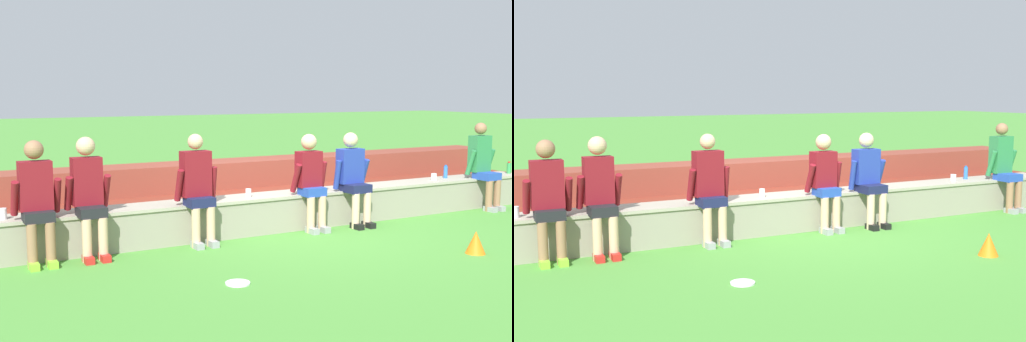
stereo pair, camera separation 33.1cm
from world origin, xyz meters
TOP-DOWN VIEW (x-y plane):
  - ground_plane at (0.00, 0.00)m, footprint 80.00×80.00m
  - stone_seating_wall at (0.00, 0.25)m, footprint 8.99×0.54m
  - brick_bleachers at (0.00, 1.54)m, footprint 10.25×1.44m
  - person_far_left at (-3.61, -0.03)m, footprint 0.54×0.48m
  - person_left_of_center at (-3.03, 0.00)m, footprint 0.52×0.56m
  - person_center at (-1.66, -0.02)m, footprint 0.55×0.48m
  - person_right_of_center at (0.05, -0.03)m, footprint 0.52×0.47m
  - person_far_right at (0.78, -0.04)m, footprint 0.56×0.54m
  - person_rightmost_edge at (3.47, -0.01)m, footprint 0.52×0.56m
  - water_bottle_mid_left at (0.33, 0.25)m, footprint 0.08×0.08m
  - water_bottle_near_left at (2.95, 0.30)m, footprint 0.06×0.06m
  - plastic_cup_middle at (2.61, 0.22)m, footprint 0.09×0.09m
  - plastic_cup_right_end at (-0.81, 0.20)m, footprint 0.08×0.08m
  - plastic_cup_left_end at (-3.95, 0.20)m, footprint 0.08×0.08m
  - frisbee at (-1.99, -1.78)m, footprint 0.25×0.25m
  - sports_cone at (1.08, -2.07)m, footprint 0.24×0.24m

SIDE VIEW (x-z plane):
  - ground_plane at x=0.00m, z-range 0.00..0.00m
  - frisbee at x=-1.99m, z-range 0.00..0.02m
  - sports_cone at x=1.08m, z-range 0.00..0.27m
  - stone_seating_wall at x=0.00m, z-range 0.02..0.52m
  - brick_bleachers at x=0.00m, z-range -0.07..0.76m
  - plastic_cup_middle at x=2.61m, z-range 0.51..0.62m
  - plastic_cup_right_end at x=-0.81m, z-range 0.51..0.62m
  - plastic_cup_left_end at x=-3.95m, z-range 0.51..0.64m
  - water_bottle_near_left at x=2.95m, z-range 0.50..0.72m
  - water_bottle_mid_left at x=0.33m, z-range 0.50..0.74m
  - person_far_right at x=0.78m, z-range 0.05..1.40m
  - person_right_of_center at x=0.05m, z-range 0.05..1.40m
  - person_rightmost_edge at x=3.47m, z-range 0.04..1.46m
  - person_center at x=-1.66m, z-range 0.05..1.45m
  - person_far_left at x=-3.61m, z-range 0.05..1.45m
  - person_left_of_center at x=-3.03m, z-range 0.05..1.47m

